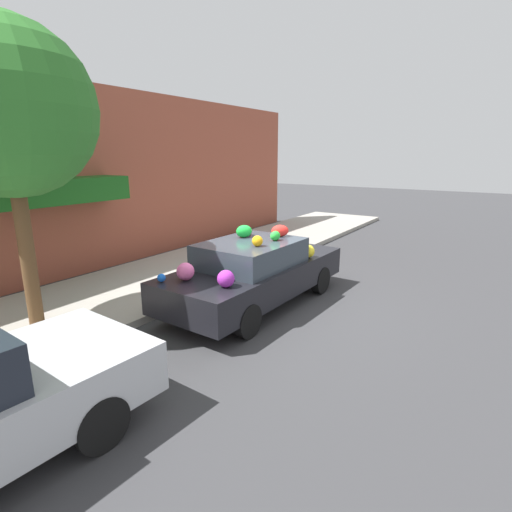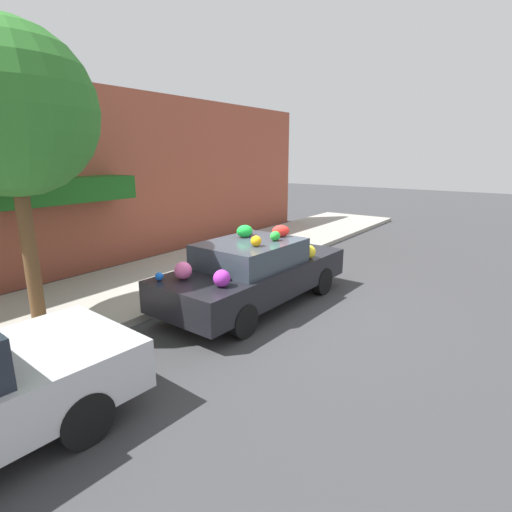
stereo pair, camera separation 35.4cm
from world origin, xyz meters
name	(u,v)px [view 2 (the right image)]	position (x,y,z in m)	size (l,w,h in m)	color
ground_plane	(255,303)	(0.00, 0.00, 0.00)	(60.00, 60.00, 0.00)	#38383A
sidewalk_curb	(166,277)	(0.00, 2.70, 0.07)	(24.00, 3.20, 0.14)	#9E998E
building_facade	(100,180)	(-0.11, 4.91, 2.32)	(18.00, 1.20, 4.66)	#9E4C38
street_tree	(9,111)	(-3.16, 2.42, 3.62)	(2.69, 2.69, 4.83)	brown
fire_hydrant	(258,247)	(2.48, 1.71, 0.49)	(0.20, 0.20, 0.70)	gold
art_car	(255,271)	(-0.04, -0.01, 0.70)	(4.40, 1.84, 1.59)	black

